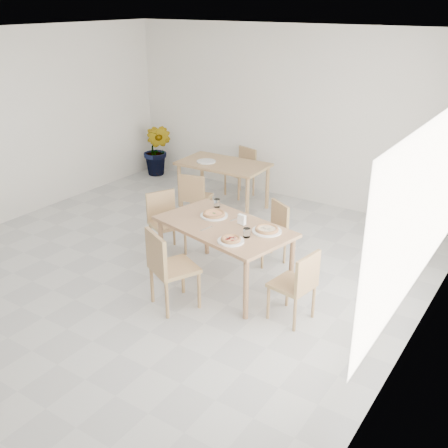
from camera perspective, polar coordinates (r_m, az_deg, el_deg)
The scene contains 22 objects.
room at distance 4.86m, azimuth 21.05°, elevation 1.87°, with size 7.28×7.00×7.00m.
main_table at distance 6.06m, azimuth 0.00°, elevation -0.78°, with size 1.73×1.20×0.75m.
chair_south at distance 5.66m, azimuth -6.23°, elevation -4.39°, with size 0.60×0.60×0.91m.
chair_north at distance 6.72m, azimuth 5.33°, elevation -0.41°, with size 0.52×0.52×0.78m.
chair_west at distance 6.97m, azimuth -6.49°, elevation 0.65°, with size 0.54×0.54×0.82m.
chair_east at distance 5.47m, azimuth 8.09°, elevation -6.27°, with size 0.45×0.45×0.81m.
plate_margherita at distance 6.26m, azimuth -1.09°, elevation 0.93°, with size 0.33×0.33×0.02m, color white.
plate_mushroom at distance 5.87m, azimuth 4.68°, elevation -0.76°, with size 0.33×0.33×0.02m, color white.
plate_pepperoni at distance 5.61m, azimuth 0.75°, elevation -1.85°, with size 0.29×0.29×0.02m, color white.
pizza_margherita at distance 6.25m, azimuth -1.09°, elevation 1.12°, with size 0.35×0.35×0.03m.
pizza_mushroom at distance 5.86m, azimuth 4.69°, elevation -0.55°, with size 0.33×0.33×0.03m.
pizza_pepperoni at distance 5.60m, azimuth 0.75°, elevation -1.64°, with size 0.23×0.23×0.03m.
tumbler_a at distance 6.53m, azimuth -0.77°, elevation 2.29°, with size 0.08×0.08×0.10m, color white.
tumbler_b at distance 5.71m, azimuth 2.49°, elevation -0.96°, with size 0.08×0.08×0.10m, color white.
napkin_holder at distance 6.01m, azimuth 1.95°, elevation 0.42°, with size 0.12×0.08×0.12m.
fork_a at distance 5.93m, azimuth -1.92°, elevation -0.50°, with size 0.02×0.19×0.01m, color silver.
fork_b at distance 6.18m, azimuth 1.29°, elevation 0.53°, with size 0.02×0.18×0.01m, color silver.
second_table at distance 8.36m, azimuth -0.09°, elevation 6.08°, with size 1.43×0.85×0.75m.
chair_back_s at distance 7.79m, azimuth -3.21°, elevation 3.17°, with size 0.48×0.48×0.80m.
chair_back_n at distance 9.01m, azimuth 2.06°, elevation 6.09°, with size 0.49×0.49×0.81m.
plate_empty at distance 8.39m, azimuth -1.95°, elevation 6.82°, with size 0.30×0.30×0.02m, color white.
potted_plant at distance 10.11m, azimuth -7.26°, elevation 8.01°, with size 0.55×0.44×1.00m, color #21671E.
Camera 1 is at (3.88, -4.18, 3.16)m, focal length 42.00 mm.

